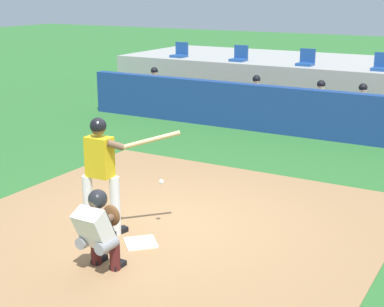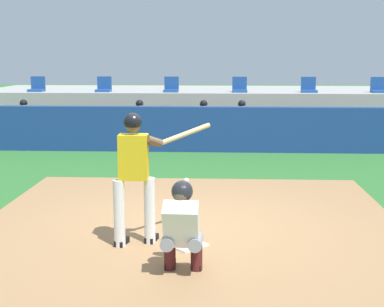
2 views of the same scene
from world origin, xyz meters
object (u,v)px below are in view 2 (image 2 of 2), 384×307
Objects in this scene: stadium_seat_0 at (37,87)px; dugout_player_2 at (204,123)px; dugout_player_0 at (23,122)px; batter_at_plate at (136,170)px; home_plate at (187,244)px; stadium_seat_4 at (309,88)px; stadium_seat_3 at (240,88)px; stadium_seat_2 at (171,88)px; stadium_seat_5 at (379,88)px; stadium_seat_1 at (104,87)px; catcher_crouched at (182,224)px; dugout_player_1 at (139,122)px; dugout_player_3 at (242,123)px.

dugout_player_2 is at bearing -20.58° from stadium_seat_0.
batter_at_plate is at bearing -60.95° from dugout_player_0.
home_plate is 0.34× the size of dugout_player_2.
stadium_seat_0 is 8.67m from stadium_seat_4.
dugout_player_0 is at bearing 119.05° from batter_at_plate.
stadium_seat_3 is at bearing 80.18° from batter_at_plate.
stadium_seat_4 is at bearing 0.00° from stadium_seat_2.
stadium_seat_5 is at bearing 59.05° from batter_at_plate.
stadium_seat_1 reaches higher than batter_at_plate.
home_plate is at bearing -72.29° from stadium_seat_1.
stadium_seat_4 is (4.33, 0.00, 0.00)m from stadium_seat_2.
home_plate is at bearing -118.02° from stadium_seat_5.
catcher_crouched is 4.01× the size of stadium_seat_3.
stadium_seat_5 reaches higher than dugout_player_1.
dugout_player_1 is (-1.15, 8.12, -0.36)m from batter_at_plate.
stadium_seat_0 is at bearing 118.02° from home_plate.
catcher_crouched is 4.01× the size of stadium_seat_5.
stadium_seat_1 is 8.67m from stadium_seat_5.
stadium_seat_2 is (-2.16, 2.03, 0.86)m from dugout_player_3.
stadium_seat_0 and stadium_seat_2 have the same top height.
home_plate is 8.37m from dugout_player_1.
stadium_seat_1 and stadium_seat_5 have the same top height.
dugout_player_3 is (1.08, 0.00, 0.00)m from dugout_player_2.
dugout_player_3 is 3.10m from stadium_seat_4.
batter_at_plate is at bearing -64.96° from stadium_seat_0.
batter_at_plate is 10.49m from stadium_seat_1.
catcher_crouched is 10.44m from dugout_player_0.
stadium_seat_1 is 1.00× the size of stadium_seat_4.
dugout_player_1 is 2.71× the size of stadium_seat_5.
home_plate is 0.92× the size of stadium_seat_0.
stadium_seat_1 reaches higher than dugout_player_0.
stadium_seat_2 is at bearing 95.57° from catcher_crouched.
dugout_player_0 is 1.00× the size of dugout_player_1.
home_plate is 0.34× the size of dugout_player_0.
dugout_player_0 is at bearing 122.48° from home_plate.
stadium_seat_1 is at bearing 180.00° from stadium_seat_3.
stadium_seat_2 reaches higher than batter_at_plate.
dugout_player_1 is at bearing -29.54° from stadium_seat_0.
stadium_seat_2 is (4.10, 2.03, 0.86)m from dugout_player_0.
home_plate is 8.17m from dugout_player_2.
dugout_player_0 is 8.72m from stadium_seat_4.
stadium_seat_0 is at bearing 180.00° from stadium_seat_1.
stadium_seat_4 is at bearing 21.84° from dugout_player_1.
batter_at_plate is 3.76× the size of stadium_seat_1.
dugout_player_2 is 5.85m from stadium_seat_0.
stadium_seat_0 is at bearing 180.00° from stadium_seat_2.
stadium_seat_0 is at bearing 159.42° from dugout_player_2.
batter_at_plate is 3.76× the size of stadium_seat_5.
stadium_seat_3 is at bearing 0.00° from stadium_seat_2.
dugout_player_1 is 2.71× the size of stadium_seat_2.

